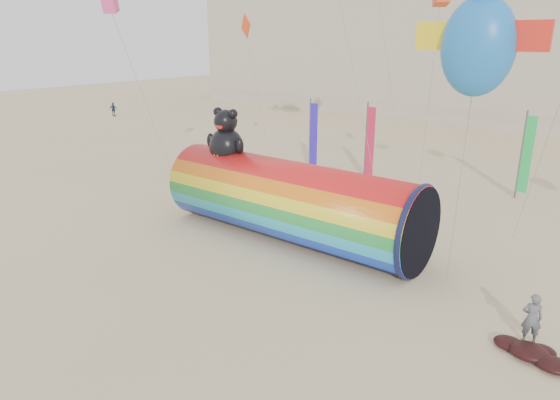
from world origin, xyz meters
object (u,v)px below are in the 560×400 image
Objects in this scene: windsock_assembly at (290,199)px; fabric_bundle at (536,354)px; kite_handler at (532,318)px; hotel_building at (428,26)px.

windsock_assembly is 4.90× the size of fabric_bundle.
windsock_assembly reaches higher than kite_handler.
windsock_assembly is 11.29m from kite_handler.
hotel_building is 35.90× the size of kite_handler.
windsock_assembly reaches higher than fabric_bundle.
kite_handler is (11.03, -2.10, -1.12)m from windsock_assembly.
hotel_building is 51.50m from kite_handler.
windsock_assembly is 7.63× the size of kite_handler.
hotel_building reaches higher than fabric_bundle.
kite_handler is 1.14m from fabric_bundle.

